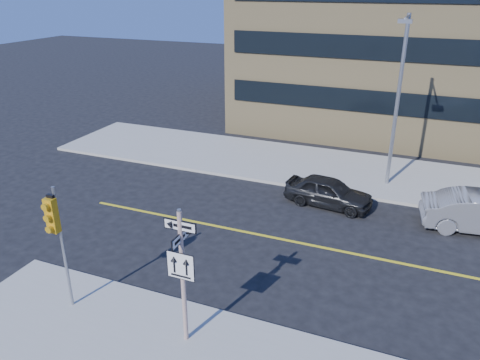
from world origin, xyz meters
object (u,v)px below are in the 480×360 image
at_px(sign_pole, 182,270).
at_px(traffic_signal, 55,225).
at_px(parked_car_a, 329,192).
at_px(streetlight_a, 398,92).

relative_size(sign_pole, traffic_signal, 1.02).
height_order(sign_pole, traffic_signal, sign_pole).
bearing_deg(parked_car_a, sign_pole, 177.34).
bearing_deg(traffic_signal, sign_pole, 2.11).
relative_size(parked_car_a, streetlight_a, 0.49).
distance_m(sign_pole, streetlight_a, 14.05).
relative_size(traffic_signal, parked_car_a, 1.02).
distance_m(traffic_signal, streetlight_a, 15.72).
xyz_separation_m(sign_pole, traffic_signal, (-4.00, -0.15, 0.59)).
distance_m(parked_car_a, streetlight_a, 5.56).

